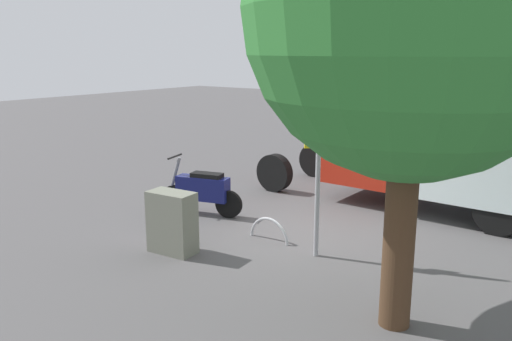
# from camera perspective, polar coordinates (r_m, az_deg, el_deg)

# --- Properties ---
(ground_plane) EXTENTS (60.00, 60.00, 0.00)m
(ground_plane) POSITION_cam_1_polar(r_m,az_deg,el_deg) (9.83, 5.72, -6.85)
(ground_plane) COLOR #4D4B4C
(box_truck_near) EXTENTS (8.22, 2.36, 2.77)m
(box_truck_near) POSITION_cam_1_polar(r_m,az_deg,el_deg) (11.38, 23.65, 2.98)
(box_truck_near) COLOR black
(box_truck_near) RESTS_ON ground
(motorcycle) EXTENTS (1.77, 0.74, 1.20)m
(motorcycle) POSITION_cam_1_polar(r_m,az_deg,el_deg) (10.80, -5.86, -2.14)
(motorcycle) COLOR black
(motorcycle) RESTS_ON ground
(stop_sign) EXTENTS (0.71, 0.33, 3.05)m
(stop_sign) POSITION_cam_1_polar(r_m,az_deg,el_deg) (8.29, 6.81, 3.97)
(stop_sign) COLOR #9E9EA3
(stop_sign) RESTS_ON ground
(street_tree) EXTENTS (3.79, 3.79, 5.64)m
(street_tree) POSITION_cam_1_polar(r_m,az_deg,el_deg) (6.17, 16.76, 16.34)
(street_tree) COLOR #47301E
(street_tree) RESTS_ON ground
(utility_cabinet) EXTENTS (0.83, 0.49, 1.05)m
(utility_cabinet) POSITION_cam_1_polar(r_m,az_deg,el_deg) (8.87, -9.09, -5.58)
(utility_cabinet) COLOR slate
(utility_cabinet) RESTS_ON ground
(bike_rack_hoop) EXTENTS (0.85, 0.09, 0.85)m
(bike_rack_hoop) POSITION_cam_1_polar(r_m,az_deg,el_deg) (9.46, 1.41, -7.57)
(bike_rack_hoop) COLOR #B7B7BC
(bike_rack_hoop) RESTS_ON ground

